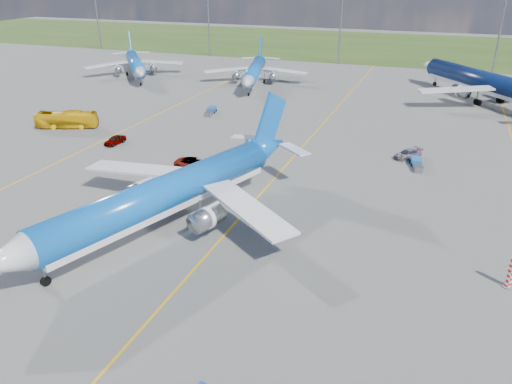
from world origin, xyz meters
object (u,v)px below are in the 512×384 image
(bg_jet_nnw, at_px, (254,85))
(baggage_tug_w, at_px, (417,164))
(main_airliner, at_px, (167,226))
(apron_bus, at_px, (67,120))
(bg_jet_nw, at_px, (137,77))
(service_car_c, at_px, (408,154))
(service_car_a, at_px, (115,140))
(bg_jet_n, at_px, (478,101))
(baggage_tug_c, at_px, (211,111))
(warning_post, at_px, (511,272))
(service_car_b, at_px, (195,164))

(bg_jet_nnw, height_order, baggage_tug_w, bg_jet_nnw)
(main_airliner, height_order, apron_bus, main_airliner)
(bg_jet_nnw, bearing_deg, bg_jet_nw, 168.31)
(main_airliner, bearing_deg, service_car_c, 72.47)
(service_car_a, xyz_separation_m, baggage_tug_w, (43.89, 6.14, -0.20))
(bg_jet_nw, relative_size, baggage_tug_w, 7.67)
(bg_jet_nw, distance_m, bg_jet_n, 78.94)
(bg_jet_n, bearing_deg, service_car_a, 5.09)
(apron_bus, height_order, baggage_tug_c, apron_bus)
(bg_jet_n, bearing_deg, apron_bus, -3.53)
(warning_post, height_order, baggage_tug_w, warning_post)
(baggage_tug_w, bearing_deg, bg_jet_nnw, 122.14)
(baggage_tug_w, bearing_deg, service_car_b, -169.26)
(apron_bus, height_order, service_car_a, apron_bus)
(bg_jet_n, bearing_deg, service_car_c, 37.46)
(baggage_tug_c, bearing_deg, service_car_b, -80.95)
(bg_jet_n, distance_m, service_car_b, 65.55)
(warning_post, height_order, service_car_b, warning_post)
(bg_jet_nnw, height_order, baggage_tug_c, bg_jet_nnw)
(main_airliner, height_order, baggage_tug_c, main_airliner)
(bg_jet_nw, bearing_deg, apron_bus, -109.78)
(bg_jet_nw, bearing_deg, bg_jet_nnw, -34.81)
(bg_jet_nnw, xyz_separation_m, service_car_a, (-4.84, -47.53, 0.66))
(bg_jet_nw, xyz_separation_m, service_car_a, (25.95, -46.08, 0.66))
(warning_post, distance_m, bg_jet_nnw, 83.18)
(apron_bus, bearing_deg, baggage_tug_w, -109.64)
(service_car_a, distance_m, service_car_b, 16.89)
(apron_bus, relative_size, service_car_a, 2.62)
(bg_jet_nw, distance_m, service_car_b, 66.20)
(service_car_a, bearing_deg, apron_bus, 167.08)
(warning_post, bearing_deg, bg_jet_n, 90.20)
(service_car_b, bearing_deg, baggage_tug_c, 17.68)
(bg_jet_nnw, distance_m, service_car_c, 53.68)
(bg_jet_nnw, relative_size, service_car_a, 8.82)
(service_car_b, bearing_deg, service_car_c, -64.71)
(apron_bus, bearing_deg, bg_jet_nw, -3.57)
(baggage_tug_c, bearing_deg, bg_jet_n, 19.30)
(bg_jet_nw, height_order, baggage_tug_w, bg_jet_nw)
(warning_post, height_order, service_car_a, warning_post)
(apron_bus, bearing_deg, baggage_tug_c, -70.08)
(bg_jet_nw, height_order, main_airliner, main_airliner)
(warning_post, xyz_separation_m, baggage_tug_w, (-9.28, 26.29, -1.04))
(apron_bus, xyz_separation_m, baggage_tug_w, (56.52, 1.65, -0.96))
(baggage_tug_w, bearing_deg, apron_bus, 170.49)
(apron_bus, bearing_deg, bg_jet_n, -77.03)
(service_car_a, height_order, service_car_c, service_car_a)
(main_airliner, height_order, service_car_b, main_airliner)
(main_airliner, xyz_separation_m, service_car_b, (-4.72, 15.69, 0.75))
(bg_jet_n, height_order, service_car_a, bg_jet_n)
(bg_jet_n, relative_size, service_car_a, 11.35)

